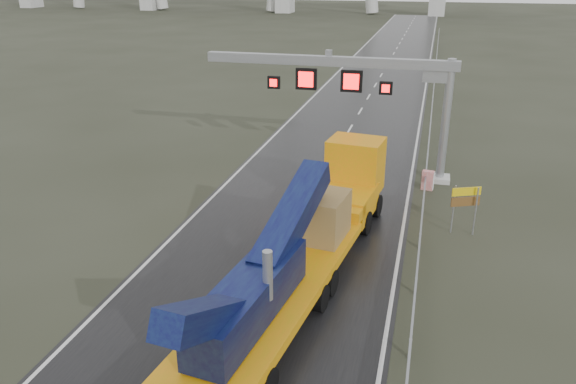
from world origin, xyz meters
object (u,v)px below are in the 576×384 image
(sign_gantry, at_px, (364,83))
(heavy_haul_truck, at_px, (306,237))
(striped_barrier, at_px, (428,180))
(exit_sign_pair, at_px, (465,201))

(sign_gantry, relative_size, heavy_haul_truck, 0.73)
(heavy_haul_truck, relative_size, striped_barrier, 18.16)
(sign_gantry, xyz_separation_m, exit_sign_pair, (5.90, -7.00, -3.92))
(heavy_haul_truck, bearing_deg, exit_sign_pair, 49.77)
(sign_gantry, relative_size, striped_barrier, 13.32)
(heavy_haul_truck, xyz_separation_m, exit_sign_pair, (6.33, 5.80, -0.14))
(sign_gantry, relative_size, exit_sign_pair, 6.15)
(exit_sign_pair, relative_size, striped_barrier, 2.17)
(sign_gantry, bearing_deg, heavy_haul_truck, -91.95)
(heavy_haul_truck, relative_size, exit_sign_pair, 8.39)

